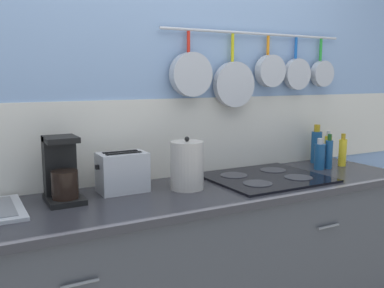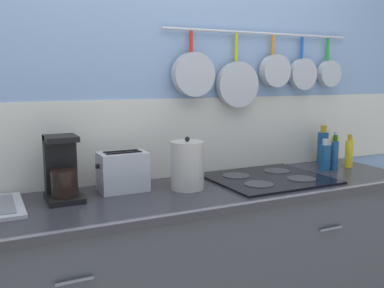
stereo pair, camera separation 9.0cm
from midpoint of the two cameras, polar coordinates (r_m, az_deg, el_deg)
The scene contains 12 objects.
wall_back at distance 2.34m, azimuth -5.18°, elevation 3.94°, with size 7.20×0.14×2.60m.
cabinet_base at distance 2.26m, azimuth -1.29°, elevation -18.15°, with size 2.50×0.59×0.90m.
countertop at distance 2.09m, azimuth -1.33°, elevation -6.71°, with size 2.54×0.61×0.03m.
coffee_maker at distance 2.00m, azimuth -18.20°, elevation -3.78°, with size 0.15×0.21×0.29m.
toaster at distance 2.09m, azimuth -10.48°, elevation -3.72°, with size 0.25×0.15×0.19m.
kettle at distance 2.10m, azimuth -1.99°, elevation -2.86°, with size 0.16×0.16×0.26m.
cooktop at distance 2.36m, azimuth 8.74°, elevation -4.43°, with size 0.61×0.53×0.01m.
bottle_sesame_oil at distance 2.65m, azimuth 15.73°, elevation -1.52°, with size 0.06×0.06×0.19m.
bottle_olive_oil at distance 2.69m, azimuth 16.88°, elevation -1.22°, with size 0.04×0.04×0.21m.
bottle_cooking_wine at distance 2.85m, azimuth 15.39°, elevation -0.26°, with size 0.07×0.07×0.25m.
bottle_dish_soap at distance 2.80m, azimuth 18.58°, elevation -0.98°, with size 0.05×0.05×0.20m.
bottle_vinegar at distance 2.96m, azimuth 16.85°, elevation -0.42°, with size 0.05×0.05×0.20m.
Camera 1 is at (-0.97, -1.77, 1.48)m, focal length 40.00 mm.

